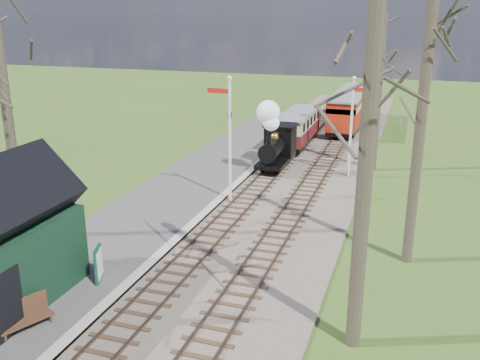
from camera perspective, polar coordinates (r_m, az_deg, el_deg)
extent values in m
ellipsoid|color=#385B23|center=(78.63, -7.13, -0.14)|extent=(57.60, 36.00, 16.20)
ellipsoid|color=#385B23|center=(77.43, 18.92, -3.85)|extent=(70.40, 44.00, 19.80)
ellipsoid|color=#385B23|center=(83.03, 6.59, -0.33)|extent=(64.00, 40.00, 18.00)
cube|color=brown|center=(31.46, 6.02, 0.86)|extent=(8.00, 60.00, 0.10)
cube|color=brown|center=(31.84, 2.86, 1.32)|extent=(0.07, 60.00, 0.12)
cube|color=brown|center=(31.61, 4.61, 1.15)|extent=(0.07, 60.00, 0.12)
cube|color=#38281C|center=(31.73, 3.73, 1.16)|extent=(1.60, 60.00, 0.09)
cube|color=brown|center=(31.29, 7.45, 0.89)|extent=(0.07, 60.00, 0.12)
cube|color=brown|center=(31.13, 9.26, 0.71)|extent=(0.07, 60.00, 0.12)
cube|color=#38281C|center=(31.22, 8.35, 0.72)|extent=(1.60, 60.00, 0.09)
cube|color=#474442|center=(25.78, -8.42, -2.95)|extent=(5.00, 44.00, 0.20)
cube|color=#B2AD9E|center=(24.88, -3.66, -3.55)|extent=(0.40, 44.00, 0.21)
cube|color=black|center=(16.70, -23.60, -12.15)|extent=(0.06, 1.20, 2.00)
cylinder|color=silver|center=(25.62, -1.08, 3.91)|extent=(0.14, 0.14, 6.00)
sphere|color=silver|center=(25.07, -1.13, 10.81)|extent=(0.24, 0.24, 0.24)
cube|color=#B7140F|center=(25.33, -2.31, 9.50)|extent=(1.10, 0.08, 0.22)
cube|color=black|center=(25.33, -1.10, 6.99)|extent=(0.18, 0.06, 0.30)
cylinder|color=silver|center=(30.33, 11.74, 5.22)|extent=(0.14, 0.14, 5.50)
sphere|color=silver|center=(29.86, 12.09, 10.57)|extent=(0.24, 0.24, 0.24)
cube|color=#B7140F|center=(29.88, 13.07, 9.35)|extent=(1.10, 0.08, 0.22)
cube|color=black|center=(30.11, 11.88, 7.36)|extent=(0.18, 0.06, 0.30)
cylinder|color=#382D23|center=(22.48, -23.64, 7.00)|extent=(0.41, 0.41, 11.00)
cylinder|color=#382D23|center=(13.87, 13.45, 4.29)|extent=(0.42, 0.42, 12.00)
cylinder|color=#382D23|center=(19.90, 18.62, 4.87)|extent=(0.40, 0.40, 10.00)
cylinder|color=#382D23|center=(31.88, 14.55, 8.83)|extent=(0.39, 0.39, 9.00)
cube|color=slate|center=(44.86, 8.70, 6.75)|extent=(12.60, 0.02, 0.01)
cube|color=slate|center=(44.92, 8.68, 6.37)|extent=(12.60, 0.02, 0.02)
cylinder|color=slate|center=(44.91, 8.69, 6.43)|extent=(0.08, 0.08, 1.00)
cube|color=black|center=(31.67, 3.79, 2.11)|extent=(1.58, 3.73, 0.23)
cylinder|color=black|center=(30.93, 3.55, 3.34)|extent=(1.03, 2.42, 1.03)
cube|color=black|center=(32.49, 4.32, 4.19)|extent=(1.68, 1.49, 1.86)
cylinder|color=black|center=(29.86, 3.12, 4.48)|extent=(0.26, 0.26, 0.75)
sphere|color=#C58939|center=(31.04, 3.71, 4.63)|extent=(0.48, 0.48, 0.48)
sphere|color=white|center=(29.64, 3.34, 6.13)|extent=(0.93, 0.93, 0.93)
sphere|color=white|center=(29.67, 3.03, 7.25)|extent=(1.30, 1.30, 1.30)
cylinder|color=black|center=(30.79, 2.35, 1.44)|extent=(0.09, 0.60, 0.60)
cylinder|color=black|center=(30.54, 4.16, 1.27)|extent=(0.09, 0.60, 0.60)
cube|color=black|center=(37.35, 6.12, 4.31)|extent=(1.77, 6.52, 0.28)
cube|color=#541315|center=(37.23, 6.15, 5.14)|extent=(1.86, 6.52, 0.84)
cube|color=#BCAD8E|center=(37.06, 6.19, 6.41)|extent=(1.86, 6.52, 0.84)
cube|color=slate|center=(36.97, 6.22, 7.12)|extent=(1.96, 6.71, 0.11)
cube|color=black|center=(41.56, 11.08, 5.51)|extent=(2.04, 5.36, 0.32)
cube|color=#9F1F0D|center=(41.44, 11.13, 6.38)|extent=(2.14, 5.36, 0.96)
cube|color=#BCAD8E|center=(41.26, 11.21, 7.69)|extent=(2.14, 5.36, 0.96)
cube|color=slate|center=(41.18, 11.26, 8.43)|extent=(2.25, 5.57, 0.13)
cube|color=black|center=(46.92, 11.99, 6.82)|extent=(2.04, 5.36, 0.32)
cube|color=#9F1F0D|center=(46.81, 12.04, 7.60)|extent=(2.14, 5.36, 0.96)
cube|color=#BCAD8E|center=(46.66, 12.11, 8.76)|extent=(2.14, 5.36, 0.96)
cube|color=slate|center=(46.58, 12.15, 9.41)|extent=(2.25, 5.57, 0.13)
cube|color=#0D402A|center=(19.11, -14.87, -8.64)|extent=(0.37, 0.82, 1.23)
cube|color=silver|center=(19.10, -14.72, -8.64)|extent=(0.27, 0.69, 1.00)
cube|color=#432818|center=(17.23, -21.92, -13.81)|extent=(1.09, 1.65, 0.07)
cube|color=#432818|center=(17.24, -22.34, -12.65)|extent=(0.73, 1.48, 0.69)
cube|color=#432818|center=(16.77, -22.92, -15.45)|extent=(0.07, 0.07, 0.23)
cube|color=#432818|center=(17.84, -20.87, -13.09)|extent=(0.07, 0.07, 0.23)
imported|color=black|center=(19.38, -17.67, -8.07)|extent=(0.37, 0.56, 1.50)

